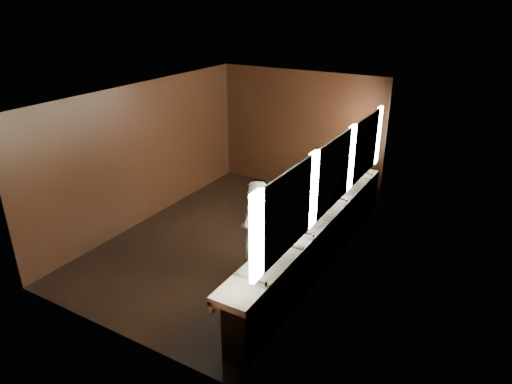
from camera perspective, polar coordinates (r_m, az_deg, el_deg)
floor at (r=8.81m, az=-3.24°, el=-5.95°), size 6.00×6.00×0.00m
ceiling at (r=7.83m, az=-3.71°, el=12.22°), size 4.00×6.00×0.02m
wall_back at (r=10.71m, az=5.48°, el=7.51°), size 4.00×0.02×2.80m
wall_front at (r=6.18m, az=-19.02°, el=-6.09°), size 4.00×0.02×2.80m
wall_left at (r=9.42m, az=-13.71°, el=4.70°), size 0.02×6.00×2.80m
wall_right at (r=7.37m, az=9.63°, el=-0.21°), size 0.02×6.00×2.80m
sink_counter at (r=7.84m, az=7.78°, el=-5.97°), size 0.55×5.40×1.01m
mirror_band at (r=7.25m, az=9.67°, el=2.36°), size 0.06×5.03×1.15m
person at (r=7.19m, az=-0.22°, el=-5.15°), size 0.47×0.67×1.75m
trash_bin at (r=6.62m, az=-0.72°, el=-14.13°), size 0.45×0.45×0.56m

